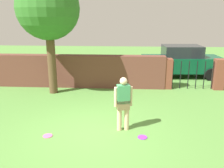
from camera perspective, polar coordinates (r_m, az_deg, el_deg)
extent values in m
plane|color=#568C3D|center=(7.22, -4.26, -11.42)|extent=(40.00, 40.00, 0.00)
cube|color=brown|center=(11.54, -8.64, 3.04)|extent=(8.36, 0.50, 1.52)
cylinder|color=brown|center=(10.67, -14.07, 5.39)|extent=(0.35, 0.35, 2.87)
sphere|color=#337028|center=(10.51, -14.89, 16.94)|extent=(2.57, 2.57, 2.57)
cylinder|color=beige|center=(7.19, 1.76, -7.73)|extent=(0.14, 0.14, 0.85)
cylinder|color=beige|center=(7.24, 3.48, -7.60)|extent=(0.14, 0.14, 0.85)
cube|color=olive|center=(7.07, 2.66, -4.88)|extent=(0.40, 0.30, 0.28)
cube|color=#3F8C59|center=(6.96, 2.70, -2.38)|extent=(0.40, 0.30, 0.55)
sphere|color=beige|center=(6.85, 2.74, 0.67)|extent=(0.22, 0.22, 0.22)
cylinder|color=beige|center=(6.94, 0.87, -3.07)|extent=(0.09, 0.09, 0.58)
cylinder|color=beige|center=(7.04, 4.48, -2.86)|extent=(0.09, 0.09, 0.58)
cube|color=brown|center=(11.45, 12.82, 2.41)|extent=(0.44, 0.44, 1.40)
cube|color=brown|center=(12.05, 23.86, 2.09)|extent=(0.44, 0.44, 1.40)
cylinder|color=black|center=(11.51, 14.13, 2.13)|extent=(0.04, 0.04, 1.30)
cylinder|color=black|center=(11.58, 15.88, 2.09)|extent=(0.04, 0.04, 1.30)
cylinder|color=black|center=(11.66, 17.61, 2.04)|extent=(0.04, 0.04, 1.30)
cylinder|color=black|center=(11.76, 19.31, 2.00)|extent=(0.04, 0.04, 1.30)
cylinder|color=black|center=(11.86, 20.98, 1.95)|extent=(0.04, 0.04, 1.30)
cylinder|color=black|center=(11.97, 22.63, 1.90)|extent=(0.04, 0.04, 1.30)
cube|color=#0C4C2D|center=(13.88, 15.95, 4.63)|extent=(4.28, 1.92, 0.80)
cube|color=#1E2328|center=(13.76, 16.17, 7.48)|extent=(2.08, 1.60, 0.60)
cylinder|color=black|center=(15.16, 20.00, 3.66)|extent=(0.65, 0.25, 0.64)
cylinder|color=black|center=(13.61, 22.29, 2.09)|extent=(0.65, 0.25, 0.64)
cylinder|color=black|center=(14.48, 9.74, 3.86)|extent=(0.65, 0.25, 0.64)
cylinder|color=black|center=(12.85, 10.90, 2.25)|extent=(0.65, 0.25, 0.64)
cylinder|color=purple|center=(7.00, 7.20, -12.35)|extent=(0.27, 0.27, 0.02)
cylinder|color=pink|center=(7.26, -14.96, -11.73)|extent=(0.27, 0.27, 0.02)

